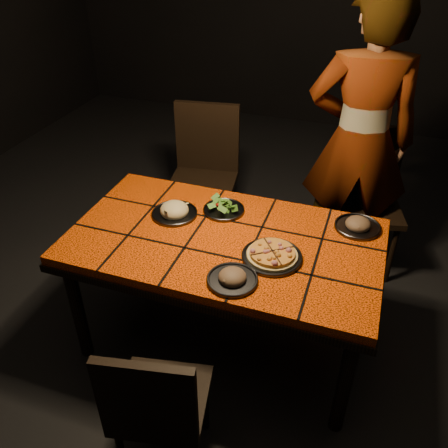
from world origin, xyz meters
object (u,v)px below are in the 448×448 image
(chair_far_left, at_px, (205,167))
(plate_pizza, at_px, (272,255))
(chair_near, at_px, (156,405))
(chair_far_right, at_px, (366,190))
(diner, at_px, (360,142))
(plate_pasta, at_px, (174,211))
(dining_table, at_px, (224,249))

(chair_far_left, relative_size, plate_pizza, 2.96)
(chair_near, bearing_deg, chair_far_right, -119.85)
(chair_far_right, bearing_deg, plate_pizza, -122.36)
(chair_near, height_order, chair_far_right, chair_far_right)
(chair_far_right, xyz_separation_m, plate_pizza, (-0.37, -1.15, 0.21))
(diner, xyz_separation_m, plate_pizza, (-0.28, -1.07, -0.17))
(plate_pizza, bearing_deg, chair_near, -109.77)
(diner, bearing_deg, chair_far_right, -147.33)
(chair_near, relative_size, chair_far_left, 0.83)
(plate_pizza, relative_size, plate_pasta, 1.37)
(chair_far_left, bearing_deg, plate_pizza, -63.24)
(chair_near, distance_m, plate_pizza, 0.86)
(chair_far_left, height_order, plate_pasta, chair_far_left)
(chair_near, xyz_separation_m, diner, (0.55, 1.83, 0.45))
(dining_table, distance_m, chair_far_right, 1.25)
(plate_pasta, bearing_deg, chair_far_right, 44.43)
(chair_far_right, height_order, diner, diner)
(diner, height_order, plate_pizza, diner)
(diner, bearing_deg, dining_table, 50.82)
(chair_far_left, bearing_deg, diner, -8.73)
(dining_table, relative_size, plate_pasta, 6.37)
(chair_near, relative_size, chair_far_right, 0.87)
(chair_near, xyz_separation_m, chair_far_right, (0.65, 1.92, 0.07))
(dining_table, height_order, chair_far_left, chair_far_left)
(dining_table, relative_size, diner, 0.86)
(dining_table, relative_size, chair_far_left, 1.58)
(plate_pizza, distance_m, plate_pasta, 0.64)
(chair_far_left, bearing_deg, plate_pasta, -88.50)
(chair_near, distance_m, diner, 1.97)
(chair_far_right, xyz_separation_m, diner, (-0.09, -0.09, 0.38))
(diner, distance_m, plate_pizza, 1.12)
(plate_pasta, bearing_deg, diner, 44.63)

